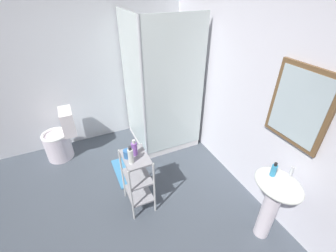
{
  "coord_description": "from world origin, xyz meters",
  "views": [
    {
      "loc": [
        1.65,
        0.01,
        2.3
      ],
      "look_at": [
        -0.22,
        0.88,
        0.96
      ],
      "focal_mm": 24.2,
      "sensor_mm": 36.0,
      "label": 1
    }
  ],
  "objects": [
    {
      "name": "lotion_bottle_white",
      "position": [
        -0.08,
        0.4,
        0.83
      ],
      "size": [
        0.06,
        0.06,
        0.2
      ],
      "color": "white",
      "rests_on": "storage_cart"
    },
    {
      "name": "hand_soap_bottle",
      "position": [
        0.71,
        1.49,
        0.87
      ],
      "size": [
        0.05,
        0.05,
        0.14
      ],
      "color": "#389ED1",
      "rests_on": "pedestal_sink"
    },
    {
      "name": "bath_mat",
      "position": [
        -0.74,
        0.52,
        0.01
      ],
      "size": [
        0.6,
        0.4,
        0.02
      ],
      "primitive_type": "cube",
      "color": "teal",
      "rests_on": "ground_plane"
    },
    {
      "name": "rinse_cup",
      "position": [
        -0.17,
        0.39,
        0.79
      ],
      "size": [
        0.08,
        0.08,
        0.09
      ],
      "primitive_type": "cylinder",
      "color": "#3870B2",
      "rests_on": "storage_cart"
    },
    {
      "name": "conditioner_bottle_purple",
      "position": [
        -0.18,
        0.47,
        0.82
      ],
      "size": [
        0.06,
        0.06,
        0.19
      ],
      "color": "#8650AC",
      "rests_on": "storage_cart"
    },
    {
      "name": "shower_stall",
      "position": [
        -1.21,
        1.18,
        0.46
      ],
      "size": [
        0.92,
        0.92,
        2.0
      ],
      "color": "white",
      "rests_on": "ground_plane"
    },
    {
      "name": "wall_back",
      "position": [
        0.01,
        1.85,
        1.25
      ],
      "size": [
        4.2,
        0.14,
        2.5
      ],
      "color": "white",
      "rests_on": "ground_plane"
    },
    {
      "name": "toilet",
      "position": [
        -1.48,
        -0.29,
        0.31
      ],
      "size": [
        0.37,
        0.49,
        0.76
      ],
      "color": "white",
      "rests_on": "ground_plane"
    },
    {
      "name": "wall_left",
      "position": [
        -1.85,
        0.0,
        1.25
      ],
      "size": [
        0.1,
        4.2,
        2.5
      ],
      "primitive_type": "cube",
      "color": "white",
      "rests_on": "ground_plane"
    },
    {
      "name": "ground_plane",
      "position": [
        0.0,
        0.0,
        -0.01
      ],
      "size": [
        4.2,
        4.2,
        0.02
      ],
      "primitive_type": "cube",
      "color": "#464E59"
    },
    {
      "name": "pedestal_sink",
      "position": [
        0.78,
        1.52,
        0.58
      ],
      "size": [
        0.46,
        0.37,
        0.81
      ],
      "color": "white",
      "rests_on": "ground_plane"
    },
    {
      "name": "storage_cart",
      "position": [
        -0.14,
        0.47,
        0.44
      ],
      "size": [
        0.38,
        0.28,
        0.74
      ],
      "color": "silver",
      "rests_on": "ground_plane"
    },
    {
      "name": "sink_faucet",
      "position": [
        0.78,
        1.64,
        0.86
      ],
      "size": [
        0.03,
        0.03,
        0.1
      ],
      "primitive_type": "cylinder",
      "color": "silver",
      "rests_on": "pedestal_sink"
    }
  ]
}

